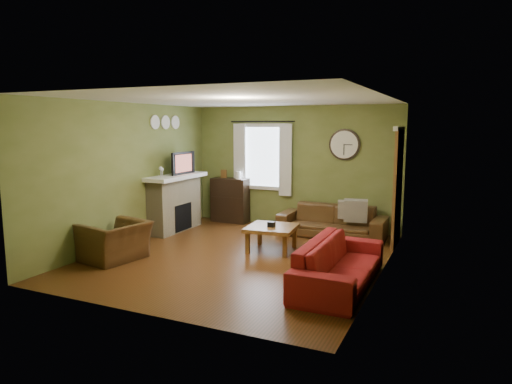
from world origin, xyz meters
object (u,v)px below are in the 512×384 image
at_px(sofa_brown, 332,221).
at_px(sofa_red, 340,263).
at_px(coffee_table, 272,238).
at_px(bookshelf, 230,200).
at_px(armchair, 115,241).

height_order(sofa_brown, sofa_red, sofa_red).
distance_m(sofa_brown, coffee_table, 1.63).
xyz_separation_m(bookshelf, sofa_red, (3.32, -3.10, -0.19)).
distance_m(armchair, coffee_table, 2.64).
height_order(bookshelf, sofa_red, bookshelf).
distance_m(sofa_brown, armchair, 4.15).
distance_m(sofa_red, coffee_table, 1.97).
bearing_deg(bookshelf, sofa_brown, -8.67).
bearing_deg(armchair, sofa_red, 105.45).
bearing_deg(sofa_red, armchair, 95.34).
xyz_separation_m(bookshelf, coffee_table, (1.79, -1.85, -0.28)).
relative_size(armchair, coffee_table, 1.17).
bearing_deg(sofa_red, bookshelf, 46.95).
height_order(bookshelf, sofa_brown, bookshelf).
distance_m(bookshelf, sofa_red, 4.54).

